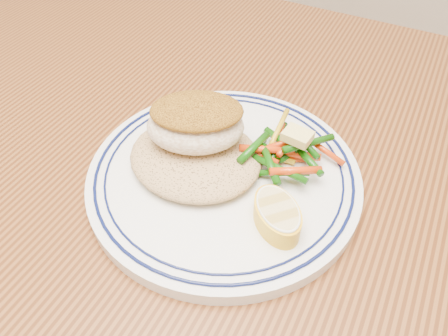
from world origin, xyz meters
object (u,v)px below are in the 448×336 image
Objects in this scene: dining_table at (234,267)px; rice_pilaf at (195,155)px; vegetable_pile at (284,152)px; lemon_wedge at (277,215)px; fish_fillet at (196,123)px; plate at (224,175)px.

dining_table is 11.04× the size of rice_pilaf.
rice_pilaf is at bearing -150.32° from vegetable_pile.
vegetable_pile is 1.44× the size of lemon_wedge.
lemon_wedge is at bearing -17.83° from rice_pilaf.
fish_fillet is 0.12m from lemon_wedge.
lemon_wedge is at bearing -7.00° from dining_table.
fish_fillet reaches higher than dining_table.
rice_pilaf is 0.11m from lemon_wedge.
plate is 0.08m from lemon_wedge.
dining_table is at bearing -104.41° from vegetable_pile.
rice_pilaf reaches higher than plate.
lemon_wedge is (0.11, -0.05, -0.03)m from fish_fillet.
plate is at bearing 152.86° from lemon_wedge.
dining_table is 5.47× the size of plate.
vegetable_pile is (0.08, 0.03, -0.03)m from fish_fillet.
lemon_wedge reaches higher than dining_table.
fish_fillet reaches higher than plate.
lemon_wedge reaches higher than plate.
lemon_wedge is (0.04, -0.01, 0.12)m from dining_table.
fish_fillet is 0.09m from vegetable_pile.
dining_table is at bearing -31.97° from fish_fillet.
rice_pilaf is at bearing 162.17° from lemon_wedge.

